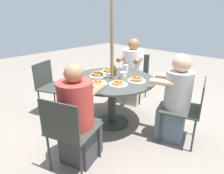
% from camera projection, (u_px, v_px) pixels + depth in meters
% --- Properties ---
extents(ground_plane, '(12.00, 12.00, 0.00)m').
position_uv_depth(ground_plane, '(112.00, 122.00, 3.12)').
color(ground_plane, gray).
extents(patio_table, '(1.23, 1.23, 0.72)m').
position_uv_depth(patio_table, '(112.00, 87.00, 2.92)').
color(patio_table, '#383D38').
rests_on(patio_table, ground).
extents(umbrella_pole, '(0.05, 0.05, 2.04)m').
position_uv_depth(umbrella_pole, '(112.00, 58.00, 2.76)').
color(umbrella_pole, '#846B4C').
rests_on(umbrella_pole, ground).
extents(patio_chair_north, '(0.59, 0.59, 0.86)m').
position_uv_depth(patio_chair_north, '(189.00, 106.00, 2.50)').
color(patio_chair_north, '#333833').
rests_on(patio_chair_north, ground).
extents(diner_north, '(0.53, 0.45, 1.16)m').
position_uv_depth(diner_north, '(175.00, 102.00, 2.56)').
color(diner_north, slate).
rests_on(diner_north, ground).
extents(patio_chair_east, '(0.59, 0.59, 0.86)m').
position_uv_depth(patio_chair_east, '(135.00, 73.00, 3.85)').
color(patio_chair_east, '#333833').
rests_on(patio_chair_east, ground).
extents(diner_east, '(0.51, 0.58, 1.18)m').
position_uv_depth(diner_east, '(132.00, 74.00, 3.70)').
color(diner_east, beige).
rests_on(diner_east, ground).
extents(patio_chair_south, '(0.61, 0.61, 0.86)m').
position_uv_depth(patio_chair_south, '(51.00, 84.00, 3.29)').
color(patio_chair_south, '#333833').
rests_on(patio_chair_south, ground).
extents(patio_chair_west, '(0.60, 0.60, 0.86)m').
position_uv_depth(patio_chair_west, '(69.00, 129.00, 2.03)').
color(patio_chair_west, '#333833').
rests_on(patio_chair_west, ground).
extents(diner_west, '(0.50, 0.58, 1.15)m').
position_uv_depth(diner_west, '(78.00, 120.00, 2.17)').
color(diner_west, '#3D3D42').
rests_on(diner_west, ground).
extents(pancake_plate_a, '(0.25, 0.25, 0.06)m').
position_uv_depth(pancake_plate_a, '(109.00, 71.00, 3.18)').
color(pancake_plate_a, white).
rests_on(pancake_plate_a, patio_table).
extents(pancake_plate_b, '(0.25, 0.25, 0.04)m').
position_uv_depth(pancake_plate_b, '(98.00, 83.00, 2.66)').
color(pancake_plate_b, white).
rests_on(pancake_plate_b, patio_table).
extents(pancake_plate_c, '(0.25, 0.25, 0.06)m').
position_uv_depth(pancake_plate_c, '(137.00, 80.00, 2.76)').
color(pancake_plate_c, white).
rests_on(pancake_plate_c, patio_table).
extents(pancake_plate_d, '(0.25, 0.25, 0.07)m').
position_uv_depth(pancake_plate_d, '(97.00, 74.00, 2.97)').
color(pancake_plate_d, white).
rests_on(pancake_plate_d, patio_table).
extents(pancake_plate_e, '(0.25, 0.25, 0.05)m').
position_uv_depth(pancake_plate_e, '(118.00, 83.00, 2.63)').
color(pancake_plate_e, white).
rests_on(pancake_plate_e, patio_table).
extents(syrup_bottle, '(0.10, 0.08, 0.16)m').
position_uv_depth(syrup_bottle, '(114.00, 71.00, 2.99)').
color(syrup_bottle, brown).
rests_on(syrup_bottle, patio_table).
extents(coffee_cup, '(0.09, 0.09, 0.10)m').
position_uv_depth(coffee_cup, '(123.00, 75.00, 2.86)').
color(coffee_cup, beige).
rests_on(coffee_cup, patio_table).
extents(drinking_glass_a, '(0.08, 0.08, 0.12)m').
position_uv_depth(drinking_glass_a, '(126.00, 69.00, 3.13)').
color(drinking_glass_a, silver).
rests_on(drinking_glass_a, patio_table).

